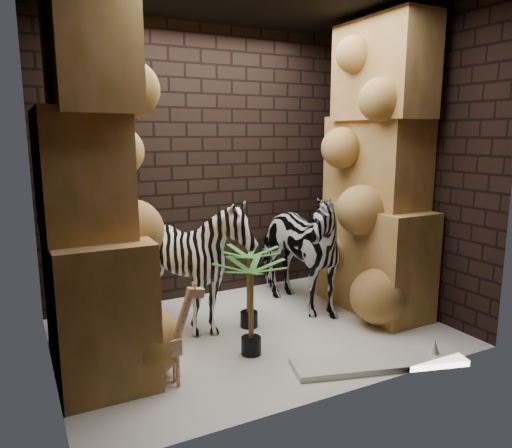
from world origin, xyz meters
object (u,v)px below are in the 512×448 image
zebra_left (193,271)px  zebra_right (293,239)px  palm_back (251,308)px  surfboard (378,362)px  giraffe_toy (162,337)px  palm_front (249,287)px

zebra_left → zebra_right: bearing=23.2°
palm_back → surfboard: bearing=-37.9°
zebra_right → palm_back: zebra_right is taller
giraffe_toy → palm_front: bearing=33.0°
palm_front → surfboard: bearing=-63.7°
zebra_right → giraffe_toy: 2.01m
zebra_right → zebra_left: size_ratio=1.17×
zebra_left → palm_back: bearing=-51.0°
palm_back → surfboard: (0.83, -0.65, -0.39)m
zebra_left → giraffe_toy: 1.06m
zebra_right → giraffe_toy: (-1.72, -0.98, -0.36)m
palm_front → surfboard: size_ratio=0.56×
zebra_left → palm_back: size_ratio=1.57×
palm_front → palm_back: palm_back is taller
zebra_left → palm_front: zebra_left is taller
zebra_right → surfboard: size_ratio=1.07×
zebra_right → zebra_left: zebra_right is taller
zebra_left → surfboard: zebra_left is taller
zebra_left → palm_front: size_ratio=1.63×
zebra_left → palm_back: 0.75m
giraffe_toy → zebra_right: bearing=28.3°
palm_front → giraffe_toy: bearing=-145.7°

